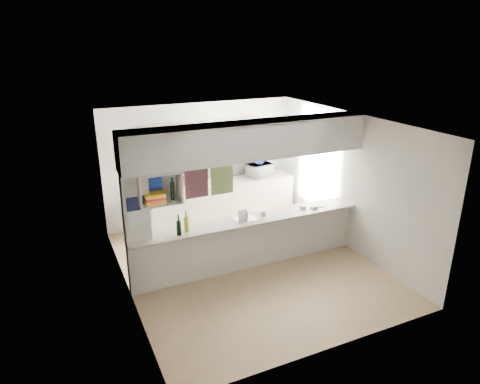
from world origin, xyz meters
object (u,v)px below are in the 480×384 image
microwave (260,170)px  dish_rack (245,215)px  bowl (259,163)px  wine_bottles (183,225)px

microwave → dish_rack: bearing=46.5°
microwave → bowl: bearing=-29.2°
bowl → dish_rack: size_ratio=0.60×
wine_bottles → microwave: bearing=40.7°
bowl → microwave: bearing=-18.8°
microwave → wine_bottles: (-2.46, -2.12, -0.02)m
microwave → bowl: 0.18m
bowl → dish_rack: bowl is taller
microwave → wine_bottles: bearing=30.3°
dish_rack → wine_bottles: wine_bottles is taller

